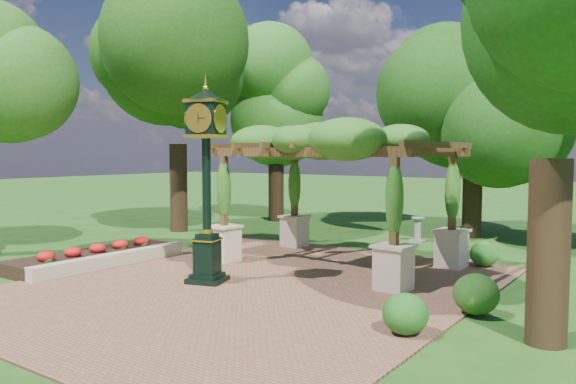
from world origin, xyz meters
The scene contains 14 objects.
ground centered at (0.00, 0.00, 0.00)m, with size 120.00×120.00×0.00m, color #1E4714.
brick_plaza centered at (0.00, 1.00, 0.02)m, with size 10.00×12.00×0.04m, color brown.
border_wall centered at (-4.60, 0.50, 0.20)m, with size 0.35×5.00×0.40m, color #C6B793.
flower_bed centered at (-5.50, 0.50, 0.18)m, with size 1.50×5.00×0.36m, color red.
pedestal_clock centered at (-1.09, 0.61, 2.87)m, with size 1.17×1.17×4.80m.
pergola centered at (0.31, 4.37, 3.33)m, with size 6.69×4.45×4.06m.
sundial centered at (0.59, 9.80, 0.39)m, with size 0.52×0.52×0.89m.
shrub_front centered at (4.51, -0.31, 0.40)m, with size 0.81×0.81×0.73m, color #1D5418.
shrub_mid centered at (5.15, 1.64, 0.44)m, with size 0.90×0.90×0.81m, color #214B15.
shrub_back centered at (3.91, 6.48, 0.39)m, with size 0.78×0.78×0.70m, color #276B1F.
tree_west_near centered at (-8.51, 6.76, 6.34)m, with size 5.00×5.00×9.22m.
tree_west_far centered at (-7.35, 11.91, 6.03)m, with size 4.22×4.22×8.81m.
tree_north centered at (1.84, 12.03, 5.11)m, with size 5.09×5.09×7.43m.
tree_east_near centered at (6.60, 0.68, 5.53)m, with size 4.19×4.19×8.06m.
Camera 1 is at (8.40, -9.36, 3.22)m, focal length 35.00 mm.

